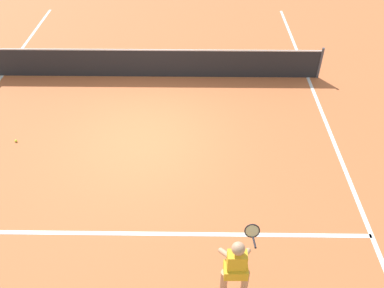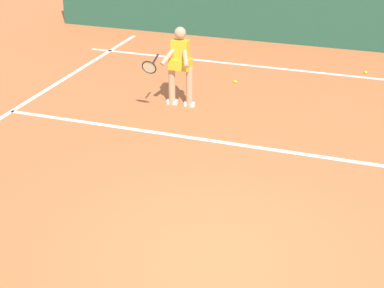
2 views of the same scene
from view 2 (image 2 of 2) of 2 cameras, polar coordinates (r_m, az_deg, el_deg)
name	(u,v)px [view 2 (image 2 of 2)]	position (r m, az deg, el deg)	size (l,w,h in m)	color
ground_plane	(214,256)	(7.15, 2.16, -10.92)	(25.45, 25.45, 0.00)	#C66638
court_back_wall	(325,8)	(15.43, 12.91, 12.84)	(14.98, 0.24, 1.95)	#23513D
baseline_marking	(308,72)	(13.57, 11.31, 6.98)	(10.98, 0.10, 0.01)	white
service_line_marking	(269,149)	(9.71, 7.51, -0.49)	(9.98, 0.10, 0.01)	white
tennis_player	(179,64)	(11.11, -1.24, 7.86)	(0.77, 0.92, 1.55)	tan
tennis_ball_near	(235,82)	(12.62, 4.27, 6.12)	(0.07, 0.07, 0.07)	#D1E533
tennis_ball_mid	(366,72)	(13.74, 16.67, 6.75)	(0.07, 0.07, 0.07)	#D1E533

